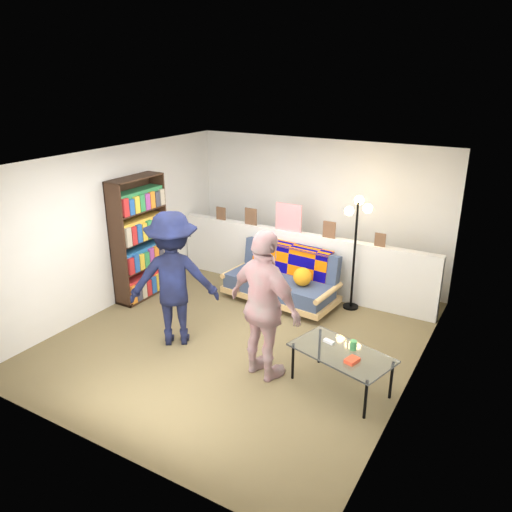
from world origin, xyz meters
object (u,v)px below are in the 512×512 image
(bookshelf, at_px, (140,242))
(floor_lamp, at_px, (357,231))
(futon_sofa, at_px, (283,280))
(coffee_table, at_px, (342,355))
(person_left, at_px, (173,279))
(person_right, at_px, (265,307))

(bookshelf, distance_m, floor_lamp, 3.33)
(futon_sofa, xyz_separation_m, floor_lamp, (1.01, 0.35, 0.88))
(coffee_table, distance_m, floor_lamp, 2.30)
(floor_lamp, bearing_deg, coffee_table, -73.33)
(futon_sofa, bearing_deg, floor_lamp, 19.13)
(person_left, bearing_deg, bookshelf, -66.97)
(futon_sofa, relative_size, bookshelf, 0.94)
(floor_lamp, height_order, person_right, person_right)
(coffee_table, bearing_deg, futon_sofa, 133.39)
(coffee_table, bearing_deg, bookshelf, 167.78)
(person_left, bearing_deg, futon_sofa, -144.72)
(coffee_table, distance_m, person_right, 1.02)
(bookshelf, xyz_separation_m, person_left, (1.38, -0.88, -0.00))
(bookshelf, xyz_separation_m, coffee_table, (3.68, -0.80, -0.46))
(floor_lamp, relative_size, person_left, 0.96)
(person_right, bearing_deg, futon_sofa, -52.09)
(bookshelf, relative_size, person_left, 1.08)
(futon_sofa, height_order, floor_lamp, floor_lamp)
(person_right, bearing_deg, floor_lamp, -79.85)
(coffee_table, distance_m, person_left, 2.35)
(floor_lamp, xyz_separation_m, person_left, (-1.68, -2.16, -0.33))
(futon_sofa, distance_m, person_right, 2.14)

